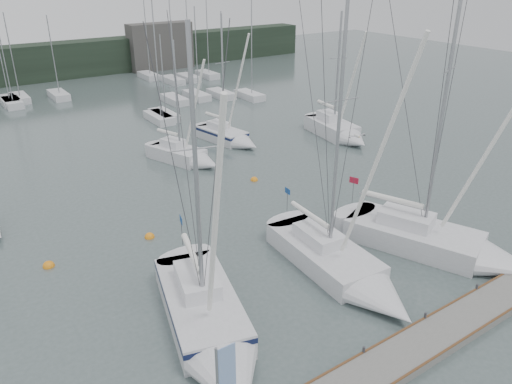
% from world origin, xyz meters
% --- Properties ---
extents(ground, '(160.00, 160.00, 0.00)m').
position_xyz_m(ground, '(0.00, 0.00, 0.00)').
color(ground, '#485856').
rests_on(ground, ground).
extents(dock, '(24.00, 2.00, 0.40)m').
position_xyz_m(dock, '(0.00, -5.00, 0.20)').
color(dock, '#60605C').
rests_on(dock, ground).
extents(far_treeline, '(90.00, 4.00, 5.00)m').
position_xyz_m(far_treeline, '(0.00, 62.00, 2.50)').
color(far_treeline, black).
rests_on(far_treeline, ground).
extents(far_building_right, '(10.00, 3.00, 7.00)m').
position_xyz_m(far_building_right, '(18.00, 60.00, 3.50)').
color(far_building_right, '#43413E').
rests_on(far_building_right, ground).
extents(mast_forest, '(46.84, 26.67, 14.75)m').
position_xyz_m(mast_forest, '(0.53, 45.38, 0.49)').
color(mast_forest, silver).
rests_on(mast_forest, ground).
extents(sailboat_near_left, '(5.76, 10.98, 14.69)m').
position_xyz_m(sailboat_near_left, '(-6.81, 0.48, 0.64)').
color(sailboat_near_left, silver).
rests_on(sailboat_near_left, ground).
extents(sailboat_near_center, '(3.88, 10.81, 16.07)m').
position_xyz_m(sailboat_near_center, '(1.50, 0.42, 0.55)').
color(sailboat_near_center, silver).
rests_on(sailboat_near_center, ground).
extents(sailboat_near_right, '(7.11, 11.32, 17.77)m').
position_xyz_m(sailboat_near_right, '(8.16, -1.08, 0.63)').
color(sailboat_near_right, silver).
rests_on(sailboat_near_right, ground).
extents(sailboat_mid_c, '(4.52, 7.24, 10.72)m').
position_xyz_m(sailboat_mid_c, '(2.47, 20.70, 0.54)').
color(sailboat_mid_c, silver).
rests_on(sailboat_mid_c, ground).
extents(sailboat_mid_d, '(3.64, 7.52, 12.27)m').
position_xyz_m(sailboat_mid_d, '(8.13, 23.07, 0.55)').
color(sailboat_mid_d, silver).
rests_on(sailboat_mid_d, ground).
extents(sailboat_mid_e, '(3.93, 8.52, 12.44)m').
position_xyz_m(sailboat_mid_e, '(17.49, 18.24, 0.63)').
color(sailboat_mid_e, silver).
rests_on(sailboat_mid_e, ground).
extents(buoy_a, '(0.61, 0.61, 0.61)m').
position_xyz_m(buoy_a, '(-5.33, 10.86, 0.00)').
color(buoy_a, orange).
rests_on(buoy_a, ground).
extents(buoy_b, '(0.58, 0.58, 0.58)m').
position_xyz_m(buoy_b, '(4.99, 14.57, 0.00)').
color(buoy_b, orange).
rests_on(buoy_b, ground).
extents(buoy_c, '(0.65, 0.65, 0.65)m').
position_xyz_m(buoy_c, '(-11.30, 11.01, 0.00)').
color(buoy_c, orange).
rests_on(buoy_c, ground).
extents(seagull, '(0.92, 0.43, 0.18)m').
position_xyz_m(seagull, '(2.88, 2.09, 7.45)').
color(seagull, white).
rests_on(seagull, ground).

